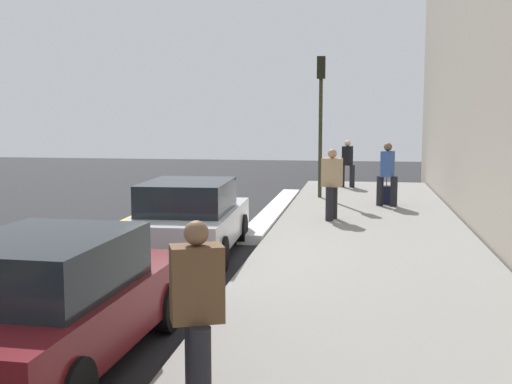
% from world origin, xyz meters
% --- Properties ---
extents(ground_plane, '(56.00, 56.00, 0.00)m').
position_xyz_m(ground_plane, '(0.00, 0.00, 0.00)').
color(ground_plane, black).
extents(sidewalk, '(28.00, 4.60, 0.15)m').
position_xyz_m(sidewalk, '(0.00, -3.30, 0.07)').
color(sidewalk, gray).
rests_on(sidewalk, ground).
extents(lane_stripe_centre, '(28.00, 0.14, 0.01)m').
position_xyz_m(lane_stripe_centre, '(0.00, 3.20, 0.00)').
color(lane_stripe_centre, gold).
rests_on(lane_stripe_centre, ground).
extents(snow_bank_curb, '(8.75, 0.56, 0.22)m').
position_xyz_m(snow_bank_curb, '(5.84, -0.70, 0.11)').
color(snow_bank_curb, white).
rests_on(snow_bank_curb, ground).
extents(parked_car_maroon, '(4.24, 2.00, 1.51)m').
position_xyz_m(parked_car_maroon, '(-5.52, 0.30, 0.76)').
color(parked_car_maroon, black).
rests_on(parked_car_maroon, ground).
extents(parked_car_silver, '(4.22, 2.02, 1.51)m').
position_xyz_m(parked_car_silver, '(0.29, 0.30, 0.76)').
color(parked_car_silver, black).
rests_on(parked_car_silver, ground).
extents(pedestrian_tan_coat, '(0.59, 0.54, 1.80)m').
position_xyz_m(pedestrian_tan_coat, '(4.29, -2.34, 1.11)').
color(pedestrian_tan_coat, black).
rests_on(pedestrian_tan_coat, sidewalk).
extents(pedestrian_blue_coat, '(0.57, 0.60, 1.86)m').
position_xyz_m(pedestrian_blue_coat, '(7.05, -3.84, 1.14)').
color(pedestrian_blue_coat, black).
rests_on(pedestrian_blue_coat, sidewalk).
extents(pedestrian_brown_coat, '(0.54, 0.54, 1.72)m').
position_xyz_m(pedestrian_brown_coat, '(-6.53, -1.60, 1.07)').
color(pedestrian_brown_coat, black).
rests_on(pedestrian_brown_coat, sidewalk).
extents(pedestrian_black_coat, '(0.53, 0.56, 1.75)m').
position_xyz_m(pedestrian_black_coat, '(11.91, -2.59, 1.08)').
color(pedestrian_black_coat, black).
rests_on(pedestrian_black_coat, sidewalk).
extents(traffic_light_pole, '(0.35, 0.26, 4.51)m').
position_xyz_m(traffic_light_pole, '(8.80, -1.77, 3.19)').
color(traffic_light_pole, '#2D2D19').
rests_on(traffic_light_pole, sidewalk).
extents(rolling_suitcase, '(0.34, 0.22, 0.91)m').
position_xyz_m(rolling_suitcase, '(7.50, -3.84, 0.43)').
color(rolling_suitcase, '#191E38').
rests_on(rolling_suitcase, sidewalk).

